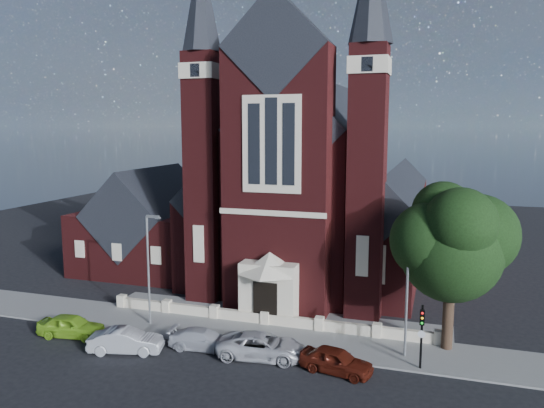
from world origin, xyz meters
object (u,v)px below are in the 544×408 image
at_px(car_silver_a, 126,341).
at_px(car_dark_red, 336,360).
at_px(parish_hall, 151,229).
at_px(church, 318,188).
at_px(car_lime_van, 71,326).
at_px(street_lamp_right, 409,286).
at_px(street_lamp_left, 149,263).
at_px(street_tree, 453,245).
at_px(traffic_signal, 422,329).
at_px(car_silver_b, 203,339).
at_px(car_white_suv, 262,346).

distance_m(car_silver_a, car_dark_red, 13.35).
bearing_deg(parish_hall, car_silver_a, -64.17).
height_order(church, car_silver_a, church).
bearing_deg(car_lime_van, street_lamp_right, -88.37).
height_order(street_lamp_left, car_lime_van, street_lamp_left).
distance_m(church, street_lamp_left, 20.84).
bearing_deg(street_tree, traffic_signal, -115.95).
relative_size(car_silver_a, car_dark_red, 1.07).
xyz_separation_m(street_tree, street_lamp_right, (-2.51, -1.71, -2.36)).
relative_size(car_lime_van, car_silver_b, 1.00).
height_order(car_silver_a, car_white_suv, car_white_suv).
relative_size(car_white_suv, car_dark_red, 1.27).
relative_size(church, car_silver_b, 7.74).
xyz_separation_m(traffic_signal, car_lime_van, (-22.96, -2.04, -1.81)).
relative_size(traffic_signal, car_dark_red, 0.92).
bearing_deg(traffic_signal, street_lamp_right, 120.01).
bearing_deg(street_lamp_right, car_silver_a, -164.68).
height_order(car_silver_a, car_dark_red, car_silver_a).
bearing_deg(street_lamp_right, car_white_suv, -161.98).
bearing_deg(car_dark_red, car_silver_a, 107.69).
distance_m(car_silver_a, car_silver_b, 4.87).
distance_m(street_lamp_right, car_silver_b, 13.47).
bearing_deg(car_white_suv, church, -2.59).
xyz_separation_m(traffic_signal, car_silver_a, (-17.96, -3.10, -1.82)).
height_order(church, car_white_suv, church).
xyz_separation_m(church, traffic_signal, (11.00, -20.52, -5.60)).
bearing_deg(car_silver_a, street_lamp_right, -90.24).
relative_size(car_silver_a, car_white_suv, 0.84).
height_order(parish_hall, street_lamp_right, parish_hall).
height_order(parish_hall, car_silver_a, parish_hall).
bearing_deg(traffic_signal, car_silver_a, -170.21).
xyz_separation_m(traffic_signal, car_silver_b, (-13.50, -1.13, -1.93)).
height_order(street_tree, street_lamp_left, street_tree).
xyz_separation_m(car_silver_a, car_white_suv, (8.50, 1.89, 0.00)).
distance_m(street_lamp_left, traffic_signal, 19.08).
relative_size(street_lamp_left, car_white_suv, 1.46).
distance_m(car_white_suv, car_dark_red, 4.82).
distance_m(traffic_signal, car_lime_van, 23.12).
xyz_separation_m(church, car_silver_b, (-2.50, -21.65, -7.53)).
relative_size(street_lamp_right, car_white_suv, 1.46).
bearing_deg(car_silver_b, church, -11.05).
bearing_deg(parish_hall, street_tree, -23.26).
bearing_deg(traffic_signal, car_silver_b, -175.21).
xyz_separation_m(traffic_signal, car_white_suv, (-9.46, -1.21, -1.81)).
bearing_deg(church, car_lime_van, -117.94).
bearing_deg(car_silver_b, car_lime_van, 91.03).
distance_m(street_tree, car_white_suv, 13.44).
bearing_deg(car_white_suv, car_silver_b, 82.27).
bearing_deg(car_silver_a, car_silver_b, -81.75).
bearing_deg(street_lamp_left, parish_hall, 120.02).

